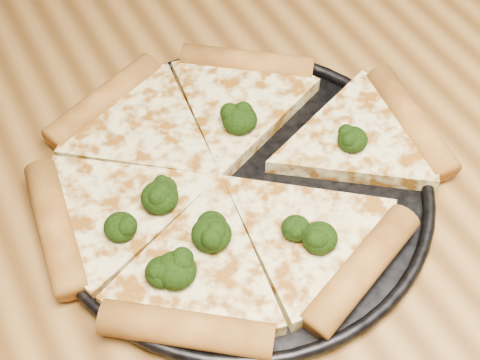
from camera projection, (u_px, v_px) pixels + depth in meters
name	position (u px, v px, depth m)	size (l,w,h in m)	color
dining_table	(357.00, 254.00, 0.69)	(1.20, 0.90, 0.75)	olive
pizza_pan	(240.00, 186.00, 0.61)	(0.34, 0.34, 0.02)	black
pizza	(229.00, 175.00, 0.61)	(0.37, 0.34, 0.03)	#E2D68A
broccoli_florets	(217.00, 210.00, 0.57)	(0.24, 0.17, 0.02)	black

